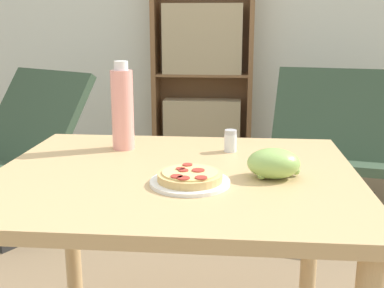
% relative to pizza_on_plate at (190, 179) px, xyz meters
% --- Properties ---
extents(wall_back, '(8.00, 0.05, 2.60)m').
position_rel_pizza_on_plate_xyz_m(wall_back, '(-0.13, 2.81, 0.53)').
color(wall_back, silver).
rests_on(wall_back, ground_plane).
extents(dining_table, '(1.02, 0.86, 0.76)m').
position_rel_pizza_on_plate_xyz_m(dining_table, '(-0.05, 0.11, -0.13)').
color(dining_table, tan).
rests_on(dining_table, ground_plane).
extents(pizza_on_plate, '(0.21, 0.21, 0.04)m').
position_rel_pizza_on_plate_xyz_m(pizza_on_plate, '(0.00, 0.00, 0.00)').
color(pizza_on_plate, white).
rests_on(pizza_on_plate, dining_table).
extents(grape_bunch, '(0.15, 0.11, 0.08)m').
position_rel_pizza_on_plate_xyz_m(grape_bunch, '(0.22, 0.07, 0.03)').
color(grape_bunch, '#93BC5B').
rests_on(grape_bunch, dining_table).
extents(drink_bottle, '(0.07, 0.07, 0.29)m').
position_rel_pizza_on_plate_xyz_m(drink_bottle, '(-0.25, 0.34, 0.12)').
color(drink_bottle, pink).
rests_on(drink_bottle, dining_table).
extents(salt_shaker, '(0.04, 0.04, 0.07)m').
position_rel_pizza_on_plate_xyz_m(salt_shaker, '(0.10, 0.34, 0.02)').
color(salt_shaker, white).
rests_on(salt_shaker, dining_table).
extents(lounge_chair_near, '(0.93, 1.00, 0.88)m').
position_rel_pizza_on_plate_xyz_m(lounge_chair_near, '(-1.18, 1.43, -0.49)').
color(lounge_chair_near, black).
rests_on(lounge_chair_near, ground_plane).
extents(lounge_chair_far, '(0.81, 0.88, 0.88)m').
position_rel_pizza_on_plate_xyz_m(lounge_chair_far, '(0.68, 1.69, -0.49)').
color(lounge_chair_far, black).
rests_on(lounge_chair_far, ground_plane).
extents(bookshelf, '(0.79, 0.26, 1.53)m').
position_rel_pizza_on_plate_xyz_m(bookshelf, '(-0.15, 2.65, -0.07)').
color(bookshelf, brown).
rests_on(bookshelf, ground_plane).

